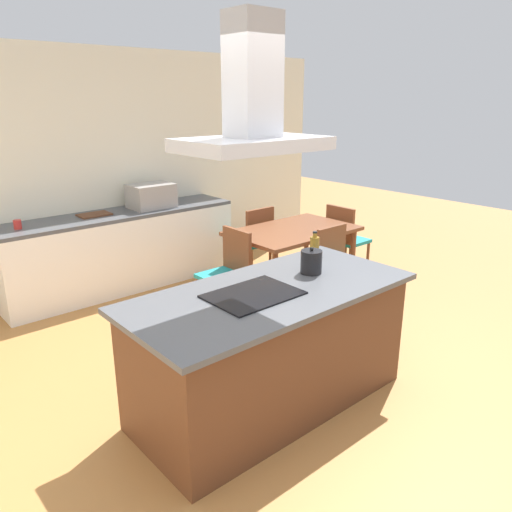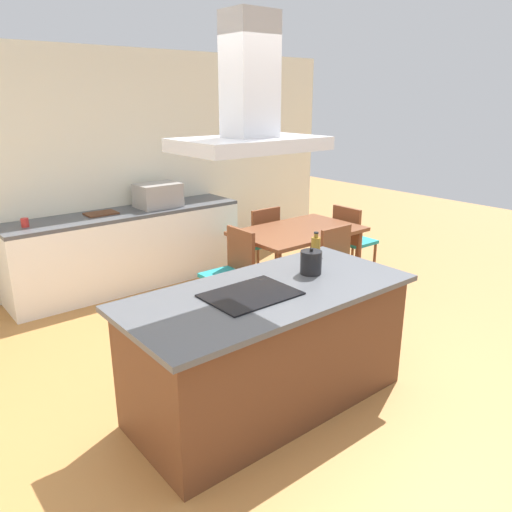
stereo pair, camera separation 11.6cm
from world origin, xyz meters
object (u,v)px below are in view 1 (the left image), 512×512
olive_oil_bottle (314,247)px  chair_facing_back_wall (254,238)px  coffee_mug_red (18,224)px  chair_at_right_end (345,236)px  cutting_board (94,215)px  cooktop (253,295)px  chair_at_left_end (229,267)px  tea_kettle (311,262)px  dining_table (293,236)px  range_hood (253,108)px  countertop_microwave (151,196)px  chair_facing_island (338,264)px

olive_oil_bottle → chair_facing_back_wall: bearing=63.0°
coffee_mug_red → chair_at_right_end: (3.39, -1.42, -0.44)m
cutting_board → cooktop: bearing=-93.5°
cooktop → chair_at_left_end: (0.92, 1.45, -0.40)m
cooktop → olive_oil_bottle: 0.95m
cooktop → chair_at_left_end: 1.76m
cooktop → tea_kettle: tea_kettle is taller
cutting_board → dining_table: bearing=-41.9°
olive_oil_bottle → cutting_board: 2.75m
dining_table → chair_facing_back_wall: chair_facing_back_wall is taller
cooktop → chair_facing_back_wall: cooktop is taller
dining_table → range_hood: bearing=-141.7°
cooktop → coffee_mug_red: coffee_mug_red is taller
olive_oil_bottle → range_hood: size_ratio=0.25×
coffee_mug_red → chair_facing_back_wall: 2.63m
range_hood → countertop_microwave: bearing=73.1°
coffee_mug_red → dining_table: 2.87m
tea_kettle → chair_at_left_end: bearing=77.9°
chair_facing_back_wall → range_hood: bearing=-131.0°
dining_table → chair_at_left_end: chair_at_left_end is taller
olive_oil_bottle → cutting_board: bearing=105.2°
cooktop → olive_oil_bottle: olive_oil_bottle is taller
dining_table → chair_facing_island: (-0.00, -0.67, -0.16)m
chair_facing_island → chair_facing_back_wall: bearing=90.0°
cutting_board → range_hood: (-0.18, -2.93, 1.19)m
cutting_board → dining_table: (1.65, -1.48, -0.24)m
cooktop → countertop_microwave: (0.88, 2.88, 0.13)m
chair_at_left_end → chair_facing_back_wall: 1.13m
dining_table → chair_facing_island: size_ratio=1.57×
chair_facing_island → dining_table: bearing=90.0°
tea_kettle → chair_at_right_end: bearing=33.2°
countertop_microwave → olive_oil_bottle: bearing=-89.5°
tea_kettle → chair_facing_island: 1.50m
olive_oil_bottle → range_hood: range_hood is taller
olive_oil_bottle → chair_facing_back_wall: size_ratio=0.25×
chair_facing_back_wall → chair_at_left_end: bearing=-144.0°
tea_kettle → cutting_board: size_ratio=0.62×
cooktop → range_hood: 1.20m
cooktop → chair_facing_back_wall: (1.83, 2.11, -0.40)m
range_hood → tea_kettle: bearing=4.7°
chair_at_left_end → dining_table: bearing=0.0°
dining_table → chair_facing_island: 0.68m
tea_kettle → olive_oil_bottle: (0.28, 0.23, 0.01)m
coffee_mug_red → cutting_board: bearing=4.2°
dining_table → chair_facing_back_wall: bearing=90.0°
cutting_board → chair_facing_back_wall: cutting_board is taller
cutting_board → chair_facing_back_wall: size_ratio=0.38×
olive_oil_bottle → chair_at_left_end: bearing=89.1°
dining_table → chair_at_right_end: bearing=-0.0°
chair_at_right_end → chair_facing_back_wall: bearing=144.0°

